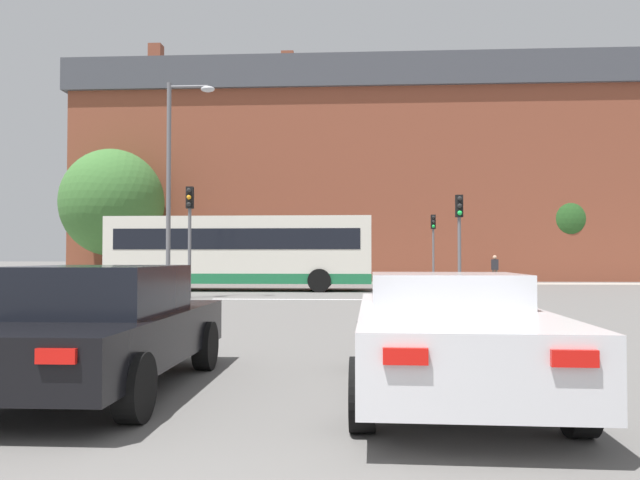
{
  "coord_description": "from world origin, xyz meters",
  "views": [
    {
      "loc": [
        1.19,
        -2.14,
        1.5
      ],
      "look_at": [
        -0.24,
        22.94,
        2.19
      ],
      "focal_mm": 35.0,
      "sensor_mm": 36.0,
      "label": 1
    }
  ],
  "objects_px": {
    "bus_crossing_lead": "(241,251)",
    "traffic_light_near_right": "(459,228)",
    "traffic_light_near_left": "(190,223)",
    "traffic_light_far_right": "(433,237)",
    "car_saloon_left": "(97,327)",
    "street_lamp_junction": "(176,169)",
    "car_roadster_right": "(447,332)",
    "pedestrian_waiting": "(495,267)",
    "traffic_light_far_left": "(246,238)"
  },
  "relations": [
    {
      "from": "car_saloon_left",
      "to": "street_lamp_junction",
      "type": "height_order",
      "value": "street_lamp_junction"
    },
    {
      "from": "traffic_light_near_left",
      "to": "pedestrian_waiting",
      "type": "height_order",
      "value": "traffic_light_near_left"
    },
    {
      "from": "traffic_light_near_left",
      "to": "traffic_light_far_right",
      "type": "height_order",
      "value": "traffic_light_near_left"
    },
    {
      "from": "car_saloon_left",
      "to": "traffic_light_near_left",
      "type": "relative_size",
      "value": 1.07
    },
    {
      "from": "traffic_light_near_right",
      "to": "pedestrian_waiting",
      "type": "height_order",
      "value": "traffic_light_near_right"
    },
    {
      "from": "traffic_light_near_right",
      "to": "pedestrian_waiting",
      "type": "relative_size",
      "value": 2.33
    },
    {
      "from": "car_saloon_left",
      "to": "traffic_light_far_left",
      "type": "xyz_separation_m",
      "value": [
        -3.22,
        27.73,
        1.83
      ]
    },
    {
      "from": "car_saloon_left",
      "to": "car_roadster_right",
      "type": "relative_size",
      "value": 0.89
    },
    {
      "from": "traffic_light_far_right",
      "to": "street_lamp_junction",
      "type": "distance_m",
      "value": 17.01
    },
    {
      "from": "bus_crossing_lead",
      "to": "pedestrian_waiting",
      "type": "bearing_deg",
      "value": 123.58
    },
    {
      "from": "bus_crossing_lead",
      "to": "traffic_light_far_right",
      "type": "distance_m",
      "value": 12.05
    },
    {
      "from": "street_lamp_junction",
      "to": "pedestrian_waiting",
      "type": "bearing_deg",
      "value": 44.58
    },
    {
      "from": "traffic_light_near_right",
      "to": "car_saloon_left",
      "type": "bearing_deg",
      "value": -113.0
    },
    {
      "from": "car_roadster_right",
      "to": "traffic_light_far_right",
      "type": "height_order",
      "value": "traffic_light_far_right"
    },
    {
      "from": "car_roadster_right",
      "to": "traffic_light_near_right",
      "type": "bearing_deg",
      "value": 81.55
    },
    {
      "from": "car_roadster_right",
      "to": "street_lamp_junction",
      "type": "bearing_deg",
      "value": 117.61
    },
    {
      "from": "bus_crossing_lead",
      "to": "traffic_light_near_right",
      "type": "height_order",
      "value": "traffic_light_near_right"
    },
    {
      "from": "traffic_light_far_right",
      "to": "traffic_light_near_right",
      "type": "relative_size",
      "value": 1.04
    },
    {
      "from": "bus_crossing_lead",
      "to": "traffic_light_near_left",
      "type": "bearing_deg",
      "value": -9.55
    },
    {
      "from": "traffic_light_near_left",
      "to": "street_lamp_junction",
      "type": "distance_m",
      "value": 2.02
    },
    {
      "from": "traffic_light_near_left",
      "to": "pedestrian_waiting",
      "type": "distance_m",
      "value": 19.98
    },
    {
      "from": "traffic_light_far_right",
      "to": "pedestrian_waiting",
      "type": "xyz_separation_m",
      "value": [
        3.68,
        1.36,
        -1.69
      ]
    },
    {
      "from": "traffic_light_near_left",
      "to": "street_lamp_junction",
      "type": "bearing_deg",
      "value": -152.09
    },
    {
      "from": "traffic_light_far_left",
      "to": "traffic_light_near_left",
      "type": "distance_m",
      "value": 12.24
    },
    {
      "from": "traffic_light_far_left",
      "to": "traffic_light_near_right",
      "type": "distance_m",
      "value": 15.63
    },
    {
      "from": "bus_crossing_lead",
      "to": "traffic_light_far_right",
      "type": "relative_size",
      "value": 3.01
    },
    {
      "from": "car_roadster_right",
      "to": "traffic_light_far_left",
      "type": "xyz_separation_m",
      "value": [
        -7.13,
        27.72,
        1.87
      ]
    },
    {
      "from": "street_lamp_junction",
      "to": "car_roadster_right",
      "type": "bearing_deg",
      "value": -63.8
    },
    {
      "from": "car_roadster_right",
      "to": "traffic_light_far_left",
      "type": "bearing_deg",
      "value": 105.83
    },
    {
      "from": "car_saloon_left",
      "to": "traffic_light_far_right",
      "type": "relative_size",
      "value": 1.12
    },
    {
      "from": "car_saloon_left",
      "to": "traffic_light_far_left",
      "type": "relative_size",
      "value": 1.16
    },
    {
      "from": "street_lamp_junction",
      "to": "traffic_light_near_right",
      "type": "bearing_deg",
      "value": 1.91
    },
    {
      "from": "car_saloon_left",
      "to": "bus_crossing_lead",
      "type": "relative_size",
      "value": 0.37
    },
    {
      "from": "bus_crossing_lead",
      "to": "traffic_light_near_left",
      "type": "distance_m",
      "value": 5.49
    },
    {
      "from": "traffic_light_near_right",
      "to": "street_lamp_junction",
      "type": "height_order",
      "value": "street_lamp_junction"
    },
    {
      "from": "car_saloon_left",
      "to": "car_roadster_right",
      "type": "height_order",
      "value": "car_saloon_left"
    },
    {
      "from": "traffic_light_near_left",
      "to": "traffic_light_far_right",
      "type": "relative_size",
      "value": 1.05
    },
    {
      "from": "bus_crossing_lead",
      "to": "traffic_light_near_right",
      "type": "relative_size",
      "value": 3.13
    },
    {
      "from": "car_saloon_left",
      "to": "bus_crossing_lead",
      "type": "xyz_separation_m",
      "value": [
        -2.24,
        20.82,
        1.05
      ]
    },
    {
      "from": "traffic_light_near_left",
      "to": "street_lamp_junction",
      "type": "height_order",
      "value": "street_lamp_junction"
    },
    {
      "from": "pedestrian_waiting",
      "to": "traffic_light_near_left",
      "type": "bearing_deg",
      "value": 53.55
    },
    {
      "from": "car_roadster_right",
      "to": "bus_crossing_lead",
      "type": "xyz_separation_m",
      "value": [
        -6.15,
        20.81,
        1.08
      ]
    },
    {
      "from": "traffic_light_near_left",
      "to": "car_roadster_right",
      "type": "bearing_deg",
      "value": -65.54
    },
    {
      "from": "car_roadster_right",
      "to": "traffic_light_near_left",
      "type": "height_order",
      "value": "traffic_light_near_left"
    },
    {
      "from": "traffic_light_near_left",
      "to": "pedestrian_waiting",
      "type": "relative_size",
      "value": 2.54
    },
    {
      "from": "bus_crossing_lead",
      "to": "traffic_light_far_left",
      "type": "height_order",
      "value": "traffic_light_far_left"
    },
    {
      "from": "traffic_light_far_left",
      "to": "street_lamp_junction",
      "type": "distance_m",
      "value": 12.67
    },
    {
      "from": "car_roadster_right",
      "to": "street_lamp_junction",
      "type": "xyz_separation_m",
      "value": [
        -7.5,
        15.24,
        4.01
      ]
    },
    {
      "from": "car_saloon_left",
      "to": "pedestrian_waiting",
      "type": "relative_size",
      "value": 2.72
    },
    {
      "from": "car_saloon_left",
      "to": "car_roadster_right",
      "type": "bearing_deg",
      "value": 0.03
    }
  ]
}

